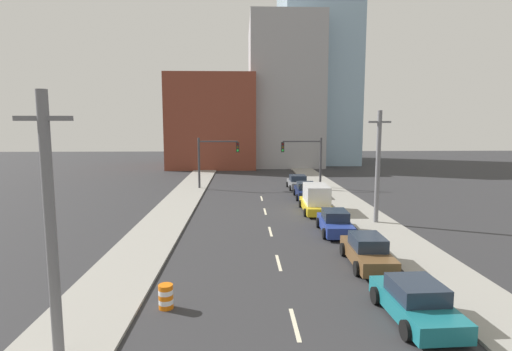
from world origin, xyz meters
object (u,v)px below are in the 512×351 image
utility_pole_right_mid (378,166)px  sedan_blue (335,223)px  sedan_brown (367,252)px  box_truck_yellow (316,199)px  sedan_navy (306,191)px  sedan_gray (298,183)px  traffic_signal_left (211,156)px  traffic_barrel (166,297)px  traffic_signal_right (309,155)px  sedan_teal (416,302)px  utility_pole_left_near (51,227)px

utility_pole_right_mid → sedan_blue: bearing=-146.1°
utility_pole_right_mid → sedan_blue: utility_pole_right_mid is taller
sedan_brown → box_truck_yellow: bearing=92.9°
sedan_navy → sedan_gray: (-0.00, 5.60, -0.01)m
traffic_signal_left → sedan_navy: traffic_signal_left is taller
traffic_signal_left → box_truck_yellow: 15.48m
traffic_barrel → box_truck_yellow: bearing=62.0°
traffic_signal_right → traffic_barrel: size_ratio=5.92×
traffic_barrel → sedan_navy: sedan_navy is taller
utility_pole_right_mid → sedan_navy: bearing=108.6°
sedan_teal → utility_pole_left_near: bearing=-172.0°
sedan_navy → sedan_gray: bearing=92.3°
traffic_barrel → sedan_teal: bearing=-7.4°
traffic_signal_right → sedan_brown: traffic_signal_right is taller
utility_pole_left_near → sedan_navy: size_ratio=1.67×
sedan_gray → sedan_blue: bearing=-91.1°
sedan_teal → sedan_blue: (-0.24, 11.68, 0.03)m
traffic_signal_right → utility_pole_right_mid: utility_pole_right_mid is taller
traffic_barrel → sedan_teal: size_ratio=0.21×
sedan_brown → box_truck_yellow: (-0.33, 12.29, 0.35)m
box_truck_yellow → sedan_navy: bearing=90.5°
traffic_barrel → sedan_gray: (9.08, 28.62, 0.20)m
utility_pole_left_near → traffic_barrel: utility_pole_left_near is taller
traffic_signal_left → utility_pole_right_mid: 20.57m
sedan_blue → sedan_gray: sedan_gray is taller
sedan_blue → traffic_barrel: bearing=-128.0°
utility_pole_left_near → utility_pole_right_mid: 22.13m
utility_pole_right_mid → box_truck_yellow: (-3.59, 3.94, -3.09)m
traffic_signal_right → sedan_blue: (-1.26, -18.36, -2.99)m
utility_pole_left_near → sedan_gray: bearing=70.0°
utility_pole_left_near → utility_pole_right_mid: (15.07, 16.20, -0.00)m
box_truck_yellow → sedan_gray: (0.16, 11.85, -0.37)m
traffic_barrel → sedan_brown: 10.28m
traffic_barrel → box_truck_yellow: box_truck_yellow is taller
traffic_signal_right → traffic_barrel: (-10.27, -28.84, -3.20)m
sedan_gray → traffic_signal_left: bearing=177.8°
sedan_brown → sedan_blue: size_ratio=1.02×
sedan_navy → traffic_signal_left: bearing=150.8°
sedan_teal → box_truck_yellow: box_truck_yellow is taller
utility_pole_right_mid → sedan_teal: size_ratio=1.81×
traffic_barrel → sedan_blue: 13.82m
traffic_signal_left → traffic_barrel: size_ratio=5.92×
traffic_barrel → traffic_signal_left: bearing=90.8°
traffic_signal_left → traffic_signal_right: 10.67m
traffic_signal_right → traffic_barrel: bearing=-109.6°
utility_pole_left_near → utility_pole_right_mid: utility_pole_left_near is taller
sedan_gray → traffic_signal_right: bearing=9.5°
sedan_teal → sedan_blue: bearing=88.8°
sedan_brown → sedan_gray: 24.14m
sedan_gray → sedan_navy: bearing=-90.8°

